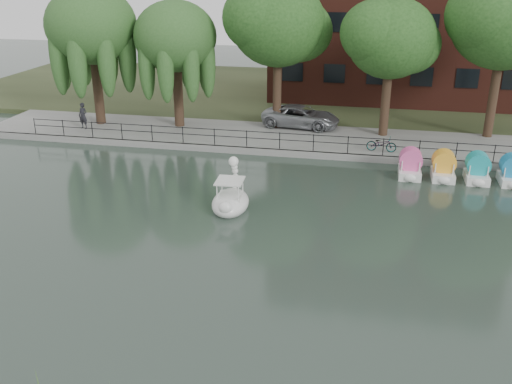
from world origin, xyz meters
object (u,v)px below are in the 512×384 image
(bicycle, at_px, (382,143))
(swan_boat, at_px, (231,199))
(minivan, at_px, (301,115))
(pedestrian, at_px, (83,114))

(bicycle, distance_m, swan_boat, 11.29)
(minivan, relative_size, swan_boat, 2.09)
(swan_boat, bearing_deg, bicycle, 50.00)
(pedestrian, relative_size, swan_boat, 0.70)
(swan_boat, bearing_deg, pedestrian, 138.40)
(pedestrian, bearing_deg, bicycle, 6.72)
(pedestrian, xyz_separation_m, swan_boat, (12.58, -10.05, -0.89))
(pedestrian, height_order, swan_boat, pedestrian)
(bicycle, xyz_separation_m, pedestrian, (-19.37, 1.05, 0.49))
(minivan, height_order, swan_boat, swan_boat)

